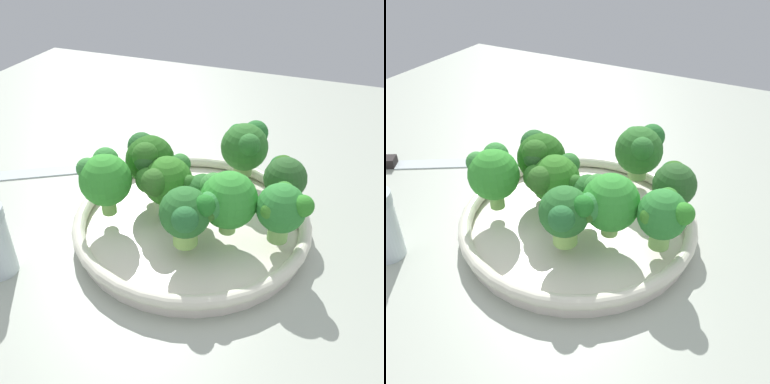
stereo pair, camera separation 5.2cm
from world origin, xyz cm
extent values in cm
cube|color=#A3AB9C|center=(0.00, 0.00, -1.25)|extent=(130.00, 130.00, 2.50)
cylinder|color=silver|center=(-2.63, 1.08, 0.65)|extent=(28.26, 28.26, 1.29)
torus|color=silver|center=(-2.63, 1.08, 2.08)|extent=(29.43, 29.43, 1.58)
cylinder|color=#86B557|center=(-5.32, -5.70, 4.15)|extent=(2.01, 2.01, 2.55)
sphere|color=#245D1A|center=(-5.32, -5.70, 7.48)|extent=(6.31, 6.31, 6.31)
sphere|color=#266129|center=(-6.20, -7.25, 8.68)|extent=(3.67, 3.67, 3.67)
sphere|color=#2C6720|center=(-3.45, -5.34, 9.15)|extent=(3.32, 3.32, 3.32)
sphere|color=#295826|center=(-2.97, -5.16, 8.73)|extent=(2.75, 2.75, 2.75)
cylinder|color=#84B15F|center=(-13.75, 4.45, 3.91)|extent=(2.59, 2.59, 2.08)
sphere|color=#2D6B28|center=(-13.75, 4.45, 7.06)|extent=(6.49, 6.49, 6.49)
sphere|color=#2D6F2C|center=(-11.96, 5.45, 8.42)|extent=(3.08, 3.08, 3.08)
sphere|color=#217128|center=(-15.30, 3.05, 8.03)|extent=(2.92, 2.92, 2.92)
sphere|color=#25692B|center=(-16.32, 5.29, 8.17)|extent=(3.50, 3.50, 3.50)
cylinder|color=#93CA6F|center=(-2.59, 2.47, 3.97)|extent=(2.08, 2.08, 2.19)
sphere|color=#286528|center=(-2.59, 2.47, 6.40)|extent=(4.12, 4.12, 4.12)
sphere|color=#2A6522|center=(-2.38, 0.87, 7.31)|extent=(1.91, 1.91, 1.91)
sphere|color=#265920|center=(-3.15, 3.54, 7.04)|extent=(1.91, 1.91, 1.91)
cylinder|color=#98D163|center=(3.04, 2.46, 4.08)|extent=(2.79, 2.79, 2.42)
sphere|color=#296D2B|center=(3.04, 2.46, 7.15)|extent=(5.71, 5.71, 5.71)
sphere|color=#227625|center=(3.09, 4.67, 8.64)|extent=(2.39, 2.39, 2.39)
sphere|color=#316C23|center=(2.24, 4.55, 7.47)|extent=(2.74, 2.74, 2.74)
sphere|color=#276A32|center=(5.10, 3.30, 7.93)|extent=(2.89, 2.89, 2.89)
cylinder|color=#83C359|center=(1.09, -8.42, 4.23)|extent=(1.83, 1.83, 2.71)
sphere|color=green|center=(1.09, -8.42, 7.62)|extent=(6.27, 6.27, 6.27)
sphere|color=#348536|center=(-0.68, -9.25, 9.14)|extent=(3.20, 3.20, 3.20)
sphere|color=#398639|center=(1.48, -10.46, 8.95)|extent=(2.61, 2.61, 2.61)
cylinder|color=#90CB66|center=(-1.35, 11.97, 4.15)|extent=(2.32, 2.32, 2.56)
sphere|color=#2D8032|center=(-1.35, 11.97, 7.23)|extent=(5.54, 5.54, 5.54)
sphere|color=#3C8728|center=(0.48, 11.20, 7.62)|extent=(2.55, 2.55, 2.55)
sphere|color=#307D27|center=(-3.41, 11.79, 7.99)|extent=(2.43, 2.43, 2.43)
sphere|color=#308726|center=(-0.87, 14.24, 8.43)|extent=(2.40, 2.40, 2.40)
cylinder|color=#7EB553|center=(-2.78, -2.14, 3.74)|extent=(2.60, 2.60, 1.74)
sphere|color=#317923|center=(-2.78, -2.14, 6.60)|extent=(6.14, 6.14, 6.14)
sphere|color=#327731|center=(-5.07, -1.46, 7.85)|extent=(2.72, 2.72, 2.72)
sphere|color=#327526|center=(-1.60, -4.12, 7.02)|extent=(3.24, 3.24, 3.24)
sphere|color=#316723|center=(-0.73, -2.83, 7.46)|extent=(3.45, 3.45, 3.45)
cylinder|color=#9CD36B|center=(-0.73, 6.21, 3.99)|extent=(1.96, 1.96, 2.23)
sphere|color=green|center=(-0.73, 6.21, 7.25)|extent=(6.59, 6.59, 6.59)
sphere|color=#3A8839|center=(-1.83, 4.04, 7.85)|extent=(3.25, 3.25, 3.25)
sphere|color=#33863B|center=(1.63, 4.85, 7.73)|extent=(3.18, 3.18, 3.18)
cylinder|color=#80B64D|center=(-8.55, 11.10, 3.85)|extent=(2.71, 2.71, 1.96)
sphere|color=#285725|center=(-8.55, 11.10, 6.58)|extent=(5.37, 5.37, 5.37)
sphere|color=#2A5D19|center=(-9.95, 10.52, 7.26)|extent=(3.12, 3.12, 3.12)
sphere|color=#1E6329|center=(-10.41, 10.21, 6.92)|extent=(3.13, 3.13, 3.13)
cube|color=silver|center=(-7.73, -24.64, 0.20)|extent=(11.05, 15.88, 0.40)
camera|label=1|loc=(37.52, 16.59, 35.07)|focal=40.51mm
camera|label=2|loc=(35.36, 21.32, 35.07)|focal=40.51mm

